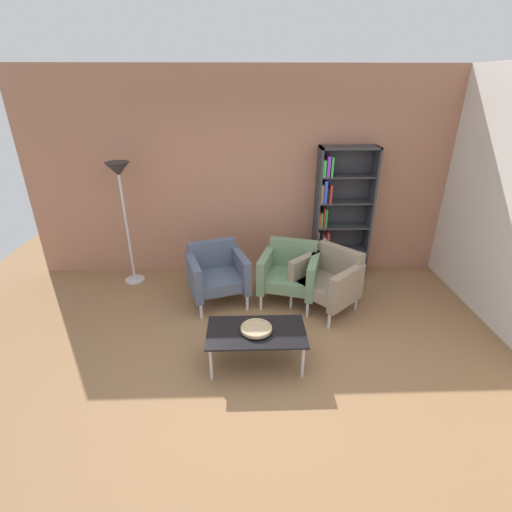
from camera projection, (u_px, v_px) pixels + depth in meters
ground_plane at (260, 378)px, 3.71m from camera, size 8.32×8.32×0.00m
brick_back_panel at (253, 177)px, 5.32m from camera, size 6.40×0.12×2.90m
bookshelf_tall at (337, 214)px, 5.38m from camera, size 0.80×0.30×1.90m
coffee_table_low at (256, 334)px, 3.76m from camera, size 1.00×0.56×0.40m
decorative_bowl at (256, 328)px, 3.73m from camera, size 0.32×0.32×0.05m
armchair_near_window at (217, 273)px, 4.87m from camera, size 0.87×0.83×0.78m
armchair_by_bookshelf at (290, 272)px, 4.89m from camera, size 0.87×0.83×0.78m
armchair_corner_red at (328, 279)px, 4.71m from camera, size 0.95×0.95×0.78m
floor_lamp_torchiere at (120, 184)px, 4.92m from camera, size 0.32×0.32×1.74m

